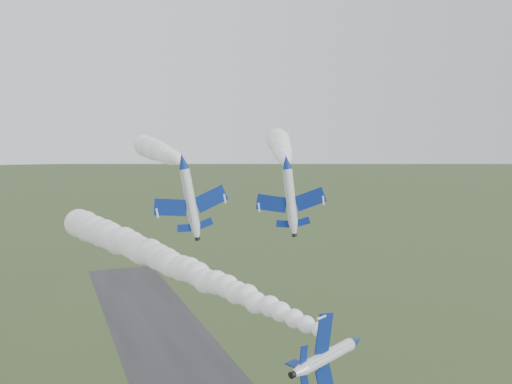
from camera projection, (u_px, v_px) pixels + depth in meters
jet_lead at (357, 341)px, 63.84m from camera, size 5.92×11.32×9.80m
smoke_trail_jet_lead at (169, 262)px, 90.87m from camera, size 32.86×66.10×5.69m
jet_pair_left at (183, 161)px, 84.37m from camera, size 11.04×13.39×3.67m
smoke_trail_jet_pair_left at (157, 151)px, 116.10m from camera, size 9.44×59.80×4.93m
jet_pair_right at (286, 162)px, 88.83m from camera, size 10.85×12.53×3.27m
smoke_trail_jet_pair_right at (281, 147)px, 127.63m from camera, size 32.72×69.40×5.83m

